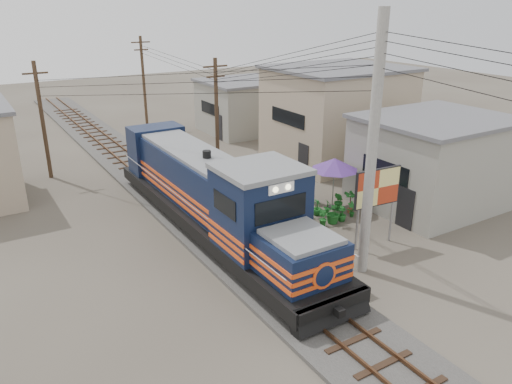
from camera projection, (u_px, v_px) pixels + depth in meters
ground at (283, 288)px, 18.83m from camera, size 120.00×120.00×0.00m
ballast at (178, 202)px, 26.77m from camera, size 3.60×70.00×0.16m
track at (178, 199)px, 26.70m from camera, size 1.15×70.00×0.12m
locomotive at (214, 197)px, 22.63m from camera, size 3.15×17.18×4.26m
utility_pole_main at (372, 151)px, 18.35m from camera, size 0.40×0.40×10.00m
wooden_pole_mid at (217, 113)px, 30.86m from camera, size 1.60×0.24×7.00m
wooden_pole_far at (144, 80)px, 42.06m from camera, size 1.60×0.24×7.50m
wooden_pole_left at (42, 118)px, 29.41m from camera, size 1.60×0.24×7.00m
power_lines at (179, 62)px, 22.82m from camera, size 9.65×19.00×3.30m
shophouse_front at (434, 161)px, 25.99m from camera, size 7.35×6.30×4.70m
shophouse_mid at (337, 114)px, 33.37m from camera, size 8.40×7.35×6.20m
shophouse_back at (243, 106)px, 40.96m from camera, size 6.30×6.30×4.20m
billboard at (377, 190)px, 21.25m from camera, size 2.32×0.30×3.58m
market_umbrella at (334, 164)px, 25.31m from camera, size 3.24×3.24×2.72m
vendor at (309, 186)px, 26.62m from camera, size 0.75×0.60×1.80m
plant_nursery at (313, 208)px, 24.82m from camera, size 3.39×3.62×1.10m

